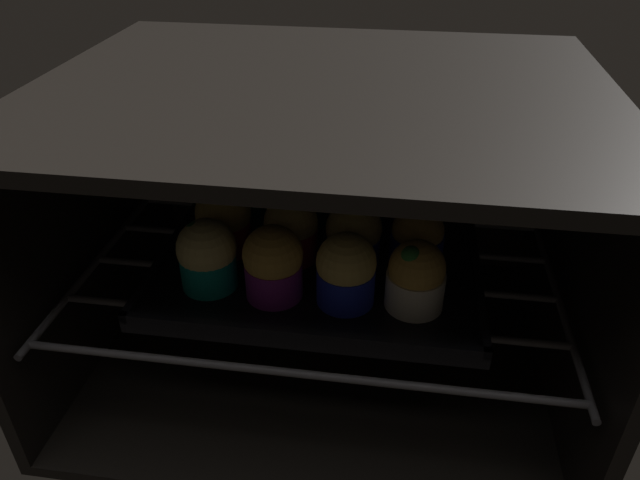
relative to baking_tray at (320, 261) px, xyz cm
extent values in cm
cube|color=black|center=(0.00, 1.68, -15.43)|extent=(59.00, 47.00, 1.50)
cube|color=black|center=(0.00, 1.68, 20.07)|extent=(59.00, 47.00, 1.50)
cube|color=black|center=(0.00, 24.43, 2.32)|extent=(59.00, 1.50, 34.00)
cube|color=black|center=(-28.75, 1.68, 2.32)|extent=(1.50, 47.00, 34.00)
cube|color=black|center=(28.75, 1.68, 2.32)|extent=(1.50, 47.00, 34.00)
cylinder|color=#4C494C|center=(0.00, -17.32, -1.08)|extent=(54.00, 0.80, 0.80)
cylinder|color=#4C494C|center=(0.00, -9.72, -1.08)|extent=(54.00, 0.80, 0.80)
cylinder|color=#4C494C|center=(0.00, -2.12, -1.08)|extent=(54.00, 0.80, 0.80)
cylinder|color=#4C494C|center=(0.00, 5.48, -1.08)|extent=(54.00, 0.80, 0.80)
cylinder|color=#4C494C|center=(0.00, 13.08, -1.08)|extent=(54.00, 0.80, 0.80)
cylinder|color=#4C494C|center=(0.00, 20.68, -1.08)|extent=(54.00, 0.80, 0.80)
cylinder|color=#4C494C|center=(-27.00, 1.68, -1.08)|extent=(0.80, 42.00, 0.80)
cylinder|color=#4C494C|center=(27.00, 1.68, -1.08)|extent=(0.80, 42.00, 0.80)
cube|color=black|center=(0.00, 0.00, -0.08)|extent=(36.60, 29.29, 1.20)
cube|color=black|center=(0.00, -14.24, 1.02)|extent=(36.60, 0.80, 1.00)
cube|color=black|center=(0.00, 14.24, 1.02)|extent=(36.60, 0.80, 1.00)
cube|color=black|center=(-17.90, 0.00, 1.02)|extent=(0.80, 29.29, 1.00)
cube|color=black|center=(17.90, 0.00, 1.02)|extent=(0.80, 29.29, 1.00)
cylinder|color=#0C8C84|center=(-11.14, -6.95, 2.51)|extent=(6.11, 6.11, 3.98)
sphere|color=#E0CC7A|center=(-11.14, -6.95, 5.27)|extent=(6.41, 6.41, 6.41)
sphere|color=#1E6023|center=(-12.07, -6.93, 7.18)|extent=(2.32, 2.32, 2.32)
cylinder|color=#7A238C|center=(-3.80, -7.63, 2.51)|extent=(6.11, 6.11, 3.98)
sphere|color=gold|center=(-3.80, -7.63, 5.59)|extent=(6.35, 6.35, 6.35)
cylinder|color=#1928B7|center=(3.82, -7.61, 2.51)|extent=(6.11, 6.11, 3.98)
sphere|color=#DBBC60|center=(3.82, -7.61, 5.44)|extent=(6.23, 6.23, 6.23)
cylinder|color=silver|center=(10.96, -7.32, 2.51)|extent=(6.11, 6.11, 3.98)
sphere|color=gold|center=(10.96, -7.32, 5.26)|extent=(5.83, 5.83, 5.83)
sphere|color=#28702D|center=(10.23, -8.24, 7.26)|extent=(2.03, 2.03, 2.03)
cylinder|color=red|center=(-11.35, 0.12, 2.51)|extent=(6.11, 6.11, 3.98)
sphere|color=gold|center=(-11.35, 0.12, 5.55)|extent=(6.51, 6.51, 6.51)
sphere|color=#19511E|center=(-11.68, -0.05, 7.64)|extent=(2.01, 2.01, 2.01)
cylinder|color=red|center=(-3.31, -0.34, 2.51)|extent=(6.11, 6.11, 3.98)
sphere|color=#DBBC60|center=(-3.31, -0.34, 5.21)|extent=(6.21, 6.21, 6.21)
cylinder|color=#1928B7|center=(3.89, -0.27, 2.51)|extent=(6.11, 6.11, 3.98)
sphere|color=#DBBC60|center=(3.89, -0.27, 5.01)|extent=(6.38, 6.38, 6.38)
sphere|color=#19511E|center=(4.06, -0.54, 6.90)|extent=(1.81, 1.81, 1.81)
cylinder|color=#1928B7|center=(11.03, 0.35, 2.51)|extent=(6.11, 6.11, 3.98)
sphere|color=gold|center=(11.03, 0.35, 4.95)|extent=(5.89, 5.89, 5.89)
sphere|color=#1E6023|center=(11.20, 0.27, 7.41)|extent=(2.16, 2.16, 2.16)
cylinder|color=#0C8C84|center=(-11.28, 7.03, 2.51)|extent=(6.11, 6.11, 3.98)
sphere|color=#DBBC60|center=(-11.28, 7.03, 5.31)|extent=(5.84, 5.84, 5.84)
sphere|color=#19511E|center=(-11.30, 6.82, 7.74)|extent=(2.36, 2.36, 2.36)
cylinder|color=#0C8C84|center=(-3.41, 7.52, 2.51)|extent=(6.11, 6.11, 3.98)
sphere|color=#E0CC7A|center=(-3.41, 7.52, 5.37)|extent=(6.53, 6.53, 6.53)
cylinder|color=#0C8C84|center=(3.95, 7.24, 2.51)|extent=(6.11, 6.11, 3.98)
sphere|color=gold|center=(3.95, 7.24, 5.21)|extent=(6.65, 6.65, 6.65)
sphere|color=#1E6023|center=(3.44, 6.68, 7.42)|extent=(2.40, 2.40, 2.40)
cylinder|color=#7A238C|center=(10.88, 7.52, 2.51)|extent=(6.11, 6.11, 3.98)
sphere|color=gold|center=(10.88, 7.52, 5.45)|extent=(6.31, 6.31, 6.31)
camera|label=1|loc=(8.36, -56.80, 39.72)|focal=33.19mm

